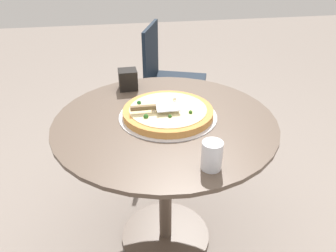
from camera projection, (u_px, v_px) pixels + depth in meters
The scene contains 7 objects.
ground_plane at pixel (166, 236), 1.82m from camera, with size 10.00×10.00×0.00m, color gray.
patio_table at pixel (165, 151), 1.53m from camera, with size 0.98×0.98×0.74m.
pizza_on_tray at pixel (168, 112), 1.46m from camera, with size 0.44×0.44×0.05m.
pizza_server at pixel (155, 108), 1.41m from camera, with size 0.21×0.08×0.02m.
drinking_cup at pixel (212, 155), 1.12m from camera, with size 0.07×0.07×0.10m, color silver.
napkin_dispenser at pixel (128, 79), 1.70m from camera, with size 0.09×0.09×0.10m, color black.
patio_chair_far at pixel (167, 75), 2.49m from camera, with size 0.54×0.54×0.88m.
Camera 1 is at (0.20, 1.24, 1.44)m, focal length 35.19 mm.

